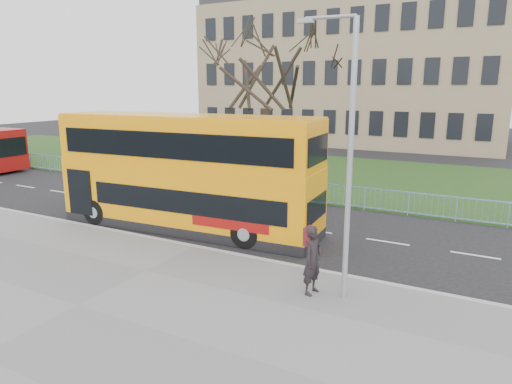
# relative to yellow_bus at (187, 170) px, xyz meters

# --- Properties ---
(ground) EXTENTS (120.00, 120.00, 0.00)m
(ground) POSITION_rel_yellow_bus_xyz_m (1.67, -0.39, -2.46)
(ground) COLOR black
(ground) RESTS_ON ground
(pavement) EXTENTS (80.00, 10.50, 0.12)m
(pavement) POSITION_rel_yellow_bus_xyz_m (1.67, -7.14, -2.40)
(pavement) COLOR slate
(pavement) RESTS_ON ground
(kerb) EXTENTS (80.00, 0.20, 0.14)m
(kerb) POSITION_rel_yellow_bus_xyz_m (1.67, -1.94, -2.39)
(kerb) COLOR #9A9A9D
(kerb) RESTS_ON ground
(grass_verge) EXTENTS (80.00, 15.40, 0.08)m
(grass_verge) POSITION_rel_yellow_bus_xyz_m (1.67, 13.91, -2.42)
(grass_verge) COLOR #1E3A15
(grass_verge) RESTS_ON ground
(guard_railing) EXTENTS (40.00, 0.12, 1.10)m
(guard_railing) POSITION_rel_yellow_bus_xyz_m (1.67, 6.21, -1.91)
(guard_railing) COLOR #7CA6DD
(guard_railing) RESTS_ON ground
(bare_tree) EXTENTS (7.33, 7.33, 10.47)m
(bare_tree) POSITION_rel_yellow_bus_xyz_m (-1.33, 9.61, 2.86)
(bare_tree) COLOR black
(bare_tree) RESTS_ON grass_verge
(civic_building) EXTENTS (30.00, 15.00, 14.00)m
(civic_building) POSITION_rel_yellow_bus_xyz_m (-3.33, 34.61, 4.54)
(civic_building) COLOR #8E725A
(civic_building) RESTS_ON ground
(yellow_bus) EXTENTS (11.06, 3.21, 4.58)m
(yellow_bus) POSITION_rel_yellow_bus_xyz_m (0.00, 0.00, 0.00)
(yellow_bus) COLOR orange
(yellow_bus) RESTS_ON ground
(pedestrian) EXTENTS (0.57, 0.77, 1.94)m
(pedestrian) POSITION_rel_yellow_bus_xyz_m (6.81, -3.57, -1.37)
(pedestrian) COLOR black
(pedestrian) RESTS_ON pavement
(street_lamp) EXTENTS (1.54, 0.28, 7.28)m
(street_lamp) POSITION_rel_yellow_bus_xyz_m (7.57, -3.39, 1.66)
(street_lamp) COLOR #989BA0
(street_lamp) RESTS_ON pavement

